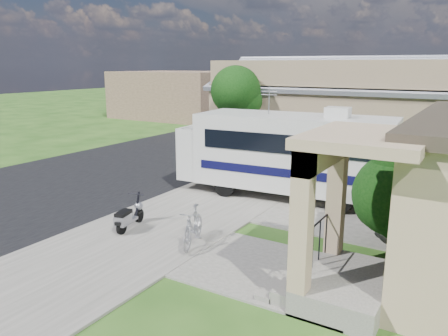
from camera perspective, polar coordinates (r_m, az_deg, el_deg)
The scene contains 18 objects.
ground at distance 12.43m, azimuth -4.07°, elevation -8.42°, with size 120.00×120.00×0.00m, color #1D4211.
street_slab at distance 24.48m, azimuth -4.87°, elevation 2.51°, with size 9.00×80.00×0.02m, color black.
sidewalk_slab at distance 21.36m, azimuth 9.36°, elevation 0.83°, with size 4.00×80.00×0.06m, color #5E5C54.
driveway_slab at distance 15.53m, azimuth 10.22°, elevation -4.01°, with size 7.00×6.00×0.05m, color #5E5C54.
walk_slab at distance 10.26m, azimuth 6.73°, elevation -13.27°, with size 4.00×3.00×0.05m, color #5E5C54.
warehouse at distance 24.44m, azimuth 15.27°, elevation 6.77°, with size 12.50×8.40×5.04m.
distant_bldg_far at distance 39.43m, azimuth -5.83°, elevation 9.53°, with size 10.00×8.00×4.00m, color brown.
distant_bldg_near at distance 48.61m, azimuth 4.79°, elevation 9.80°, with size 8.00×7.00×3.20m, color #7F6D4F.
street_tree_a at distance 21.22m, azimuth 1.85°, elevation 9.71°, with size 2.44×2.40×4.58m.
street_tree_b at distance 30.31m, azimuth 11.38°, elevation 10.84°, with size 2.44×2.40×4.73m.
street_tree_c at distance 38.89m, azimuth 16.04°, elevation 10.67°, with size 2.44×2.40×4.42m.
motorhome at distance 15.42m, azimuth 8.08°, elevation 2.15°, with size 7.62×2.94×3.82m.
shrub at distance 11.93m, azimuth 21.86°, elevation -2.85°, with size 2.35×2.24×2.88m.
scooter at distance 12.67m, azimuth -12.37°, elevation -6.24°, with size 0.63×1.40×0.93m.
bicycle at distance 11.35m, azimuth -4.07°, elevation -7.87°, with size 0.47×1.67×1.01m, color #9A99A0.
pickup_truck at distance 25.71m, azimuth 1.51°, elevation 4.85°, with size 2.62×5.69×1.58m, color silver.
van at distance 32.81m, azimuth 7.87°, elevation 6.90°, with size 2.71×6.67×1.94m, color silver.
garden_hose at distance 10.55m, azimuth 9.82°, elevation -12.13°, with size 0.45×0.45×0.20m, color #15692E.
Camera 1 is at (6.73, -9.38, 4.61)m, focal length 35.00 mm.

